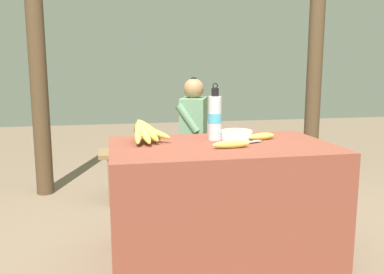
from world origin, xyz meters
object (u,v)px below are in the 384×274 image
(support_post_far, at_px, (315,57))
(banana_bunch_ripe, at_px, (145,130))
(serving_bowl, at_px, (237,134))
(loose_banana_front, at_px, (231,144))
(knife, at_px, (243,143))
(banana_bunch_green, at_px, (245,138))
(loose_banana_side, at_px, (262,136))
(support_post_near, at_px, (37,55))
(wooden_bench, at_px, (193,156))
(water_bottle, at_px, (215,117))
(seated_vendor, at_px, (188,129))

(support_post_far, bearing_deg, banana_bunch_ripe, -142.43)
(serving_bowl, distance_m, support_post_far, 1.91)
(banana_bunch_ripe, xyz_separation_m, serving_bowl, (0.57, 0.02, -0.04))
(loose_banana_front, relative_size, knife, 1.11)
(serving_bowl, xyz_separation_m, banana_bunch_green, (0.41, 1.03, -0.22))
(loose_banana_side, distance_m, support_post_near, 2.15)
(support_post_near, bearing_deg, serving_bowl, -45.05)
(serving_bowl, bearing_deg, knife, -95.83)
(banana_bunch_ripe, height_order, wooden_bench, banana_bunch_ripe)
(water_bottle, height_order, knife, water_bottle)
(knife, bearing_deg, loose_banana_side, 13.14)
(serving_bowl, bearing_deg, support_post_far, 48.00)
(banana_bunch_ripe, xyz_separation_m, support_post_near, (-0.80, 1.39, 0.47))
(loose_banana_front, height_order, support_post_far, support_post_far)
(knife, height_order, banana_bunch_green, knife)
(banana_bunch_ripe, bearing_deg, knife, -16.37)
(wooden_bench, bearing_deg, serving_bowl, -86.26)
(knife, relative_size, wooden_bench, 0.12)
(banana_bunch_green, relative_size, support_post_near, 0.13)
(knife, xyz_separation_m, wooden_bench, (-0.05, 1.20, -0.34))
(loose_banana_front, bearing_deg, banana_bunch_ripe, 150.68)
(water_bottle, relative_size, support_post_near, 0.14)
(banana_bunch_ripe, distance_m, seated_vendor, 1.13)
(knife, distance_m, wooden_bench, 1.25)
(loose_banana_front, distance_m, wooden_bench, 1.34)
(loose_banana_side, height_order, support_post_far, support_post_far)
(serving_bowl, height_order, water_bottle, water_bottle)
(water_bottle, bearing_deg, knife, -57.25)
(serving_bowl, relative_size, support_post_far, 0.08)
(wooden_bench, distance_m, seated_vendor, 0.25)
(serving_bowl, relative_size, loose_banana_side, 1.01)
(serving_bowl, height_order, support_post_far, support_post_far)
(knife, xyz_separation_m, support_post_far, (1.25, 1.55, 0.53))
(loose_banana_front, xyz_separation_m, seated_vendor, (0.00, 1.28, -0.11))
(support_post_near, distance_m, support_post_far, 2.60)
(wooden_bench, bearing_deg, support_post_far, 14.93)
(support_post_near, bearing_deg, loose_banana_front, -52.72)
(serving_bowl, xyz_separation_m, support_post_far, (1.23, 1.37, 0.51))
(banana_bunch_ripe, height_order, support_post_near, support_post_near)
(support_post_far, bearing_deg, water_bottle, -135.20)
(support_post_near, bearing_deg, banana_bunch_ripe, -60.12)
(seated_vendor, xyz_separation_m, banana_bunch_green, (0.53, 0.02, -0.10))
(knife, distance_m, support_post_far, 2.06)
(serving_bowl, distance_m, knife, 0.18)
(loose_banana_side, distance_m, banana_bunch_green, 1.14)
(loose_banana_side, height_order, seated_vendor, seated_vendor)
(serving_bowl, height_order, loose_banana_front, serving_bowl)
(serving_bowl, distance_m, loose_banana_side, 0.16)
(banana_bunch_ripe, distance_m, loose_banana_side, 0.72)
(loose_banana_side, relative_size, support_post_near, 0.08)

